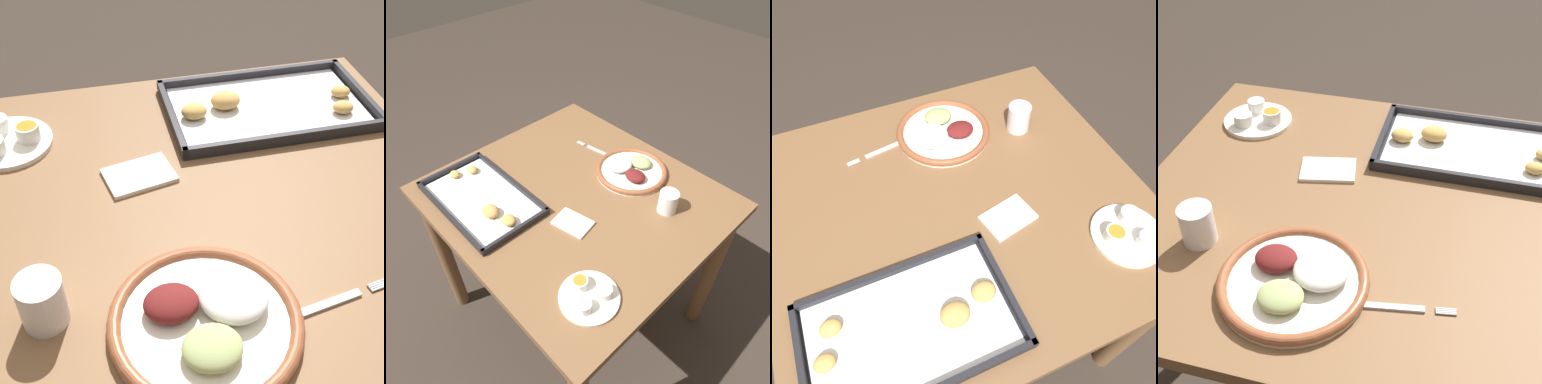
# 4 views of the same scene
# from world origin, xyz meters

# --- Properties ---
(ground_plane) EXTENTS (8.00, 8.00, 0.00)m
(ground_plane) POSITION_xyz_m (0.00, 0.00, 0.00)
(ground_plane) COLOR #382D26
(dining_table) EXTENTS (0.94, 0.87, 0.77)m
(dining_table) POSITION_xyz_m (0.00, 0.00, 0.64)
(dining_table) COLOR brown
(dining_table) RESTS_ON ground_plane
(dinner_plate) EXTENTS (0.27, 0.27, 0.05)m
(dinner_plate) POSITION_xyz_m (-0.05, -0.24, 0.78)
(dinner_plate) COLOR white
(dinner_plate) RESTS_ON dining_table
(fork) EXTENTS (0.21, 0.05, 0.00)m
(fork) POSITION_xyz_m (0.11, -0.25, 0.77)
(fork) COLOR silver
(fork) RESTS_ON dining_table
(saucer_plate) EXTENTS (0.17, 0.17, 0.04)m
(saucer_plate) POSITION_xyz_m (-0.32, 0.25, 0.78)
(saucer_plate) COLOR white
(saucer_plate) RESTS_ON dining_table
(baking_tray) EXTENTS (0.43, 0.26, 0.04)m
(baking_tray) POSITION_xyz_m (0.20, 0.25, 0.78)
(baking_tray) COLOR black
(baking_tray) RESTS_ON dining_table
(drinking_cup) EXTENTS (0.06, 0.06, 0.08)m
(drinking_cup) POSITION_xyz_m (-0.27, -0.18, 0.81)
(drinking_cup) COLOR white
(drinking_cup) RESTS_ON dining_table
(napkin) EXTENTS (0.14, 0.11, 0.01)m
(napkin) POSITION_xyz_m (-0.09, 0.10, 0.77)
(napkin) COLOR silver
(napkin) RESTS_ON dining_table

